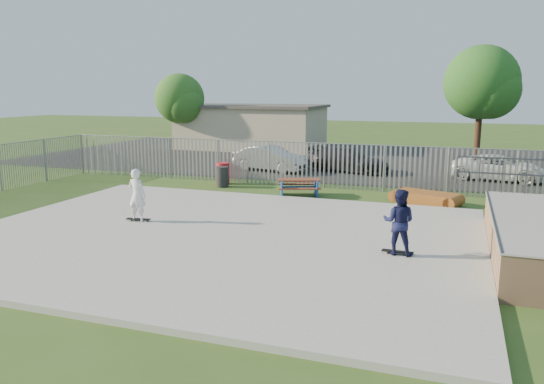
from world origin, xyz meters
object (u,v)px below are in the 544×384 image
(picnic_table, at_px, (299,188))
(car_dark, at_px, (348,160))
(skater_navy, at_px, (399,222))
(trash_bin_grey, at_px, (222,177))
(skater_white, at_px, (137,195))
(funbox, at_px, (426,198))
(car_silver, at_px, (270,158))
(car_white, at_px, (499,168))
(tree_mid, at_px, (481,83))
(tree_left, at_px, (180,99))
(trash_bin_red, at_px, (223,173))

(picnic_table, distance_m, car_dark, 7.13)
(skater_navy, bearing_deg, trash_bin_grey, -39.96)
(car_dark, height_order, skater_white, skater_white)
(skater_navy, bearing_deg, funbox, -89.29)
(picnic_table, relative_size, car_silver, 0.51)
(car_white, height_order, tree_mid, tree_mid)
(funbox, relative_size, tree_mid, 0.35)
(car_silver, bearing_deg, skater_white, -168.31)
(funbox, relative_size, tree_left, 0.45)
(trash_bin_grey, bearing_deg, car_silver, 84.49)
(trash_bin_grey, distance_m, tree_mid, 18.54)
(picnic_table, distance_m, tree_mid, 17.34)
(picnic_table, bearing_deg, car_silver, 98.86)
(car_silver, distance_m, tree_left, 12.51)
(car_dark, xyz_separation_m, tree_left, (-13.56, 6.39, 3.01))
(picnic_table, distance_m, tree_left, 18.97)
(car_dark, distance_m, tree_mid, 11.16)
(funbox, height_order, car_silver, car_silver)
(tree_left, height_order, tree_mid, tree_mid)
(car_dark, bearing_deg, trash_bin_grey, 156.97)
(trash_bin_red, distance_m, skater_white, 7.96)
(car_dark, relative_size, skater_navy, 2.59)
(car_silver, height_order, skater_white, skater_white)
(picnic_table, distance_m, car_silver, 6.88)
(car_dark, xyz_separation_m, skater_white, (-4.17, -13.39, 0.34))
(trash_bin_grey, relative_size, tree_left, 0.17)
(trash_bin_grey, height_order, car_dark, car_dark)
(car_dark, height_order, car_white, car_dark)
(car_silver, xyz_separation_m, car_white, (11.35, 0.85, -0.06))
(funbox, bearing_deg, trash_bin_red, -168.17)
(picnic_table, height_order, car_silver, car_silver)
(trash_bin_red, height_order, car_silver, car_silver)
(tree_mid, xyz_separation_m, skater_navy, (-2.42, -22.23, -3.72))
(tree_left, bearing_deg, picnic_table, -46.20)
(car_silver, height_order, tree_mid, tree_mid)
(funbox, relative_size, car_dark, 0.56)
(trash_bin_grey, distance_m, tree_left, 15.85)
(trash_bin_grey, distance_m, car_silver, 5.12)
(tree_mid, relative_size, skater_navy, 4.11)
(car_dark, xyz_separation_m, car_white, (7.36, -0.25, -0.03))
(picnic_table, bearing_deg, skater_white, -139.82)
(car_silver, bearing_deg, tree_left, 64.40)
(car_dark, bearing_deg, skater_white, 175.58)
(funbox, distance_m, tree_mid, 15.73)
(picnic_table, distance_m, skater_navy, 8.54)
(trash_bin_red, distance_m, trash_bin_grey, 0.78)
(picnic_table, bearing_deg, tree_mid, 44.18)
(tree_mid, bearing_deg, tree_left, -175.23)
(funbox, xyz_separation_m, skater_navy, (-0.26, -7.32, 0.78))
(picnic_table, xyz_separation_m, tree_mid, (7.18, 15.16, 4.36))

